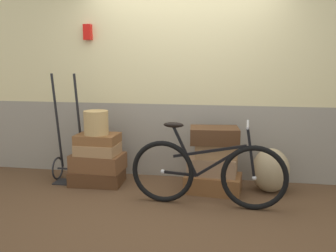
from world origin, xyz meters
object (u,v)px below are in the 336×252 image
object	(u,v)px
suitcase_1	(98,162)
suitcase_3	(98,139)
suitcase_4	(213,183)
luggage_trolley	(69,156)
suitcase_7	(214,135)
suitcase_6	(215,150)
wicker_basket	(96,123)
suitcase_5	(213,165)
suitcase_0	(98,177)
burlap_sack	(271,170)
bicycle	(207,173)
suitcase_2	(98,149)

from	to	relation	value
suitcase_1	suitcase_3	size ratio (longest dim) A/B	1.24
suitcase_4	luggage_trolley	size ratio (longest dim) A/B	0.46
suitcase_3	suitcase_7	world-z (taller)	suitcase_7
suitcase_6	wicker_basket	distance (m)	1.50
suitcase_3	luggage_trolley	bearing A→B (deg)	175.16
suitcase_5	suitcase_3	bearing A→B (deg)	-176.03
suitcase_0	suitcase_3	distance (m)	0.50
suitcase_1	suitcase_7	world-z (taller)	suitcase_7
suitcase_5	luggage_trolley	distance (m)	1.86
suitcase_4	burlap_sack	distance (m)	0.70
suitcase_0	luggage_trolley	world-z (taller)	luggage_trolley
suitcase_3	bicycle	distance (m)	1.50
suitcase_0	suitcase_2	xyz separation A→B (m)	(0.02, -0.02, 0.37)
suitcase_5	wicker_basket	distance (m)	1.52
suitcase_0	luggage_trolley	xyz separation A→B (m)	(-0.40, 0.06, 0.23)
suitcase_6	burlap_sack	distance (m)	0.70
suitcase_6	suitcase_7	bearing A→B (deg)	152.22
suitcase_2	wicker_basket	bearing A→B (deg)	-178.58
suitcase_6	luggage_trolley	xyz separation A→B (m)	(-1.89, 0.06, -0.18)
suitcase_0	suitcase_6	distance (m)	1.54
suitcase_0	suitcase_7	world-z (taller)	suitcase_7
suitcase_5	suitcase_1	bearing A→B (deg)	-175.61
suitcase_0	suitcase_3	xyz separation A→B (m)	(0.02, 0.01, 0.50)
suitcase_3	suitcase_5	bearing A→B (deg)	0.48
luggage_trolley	bicycle	xyz separation A→B (m)	(1.82, -0.53, 0.05)
suitcase_5	burlap_sack	world-z (taller)	burlap_sack
suitcase_3	suitcase_7	size ratio (longest dim) A/B	0.91
suitcase_1	suitcase_2	bearing A→B (deg)	-55.39
suitcase_2	suitcase_6	distance (m)	1.47
suitcase_1	suitcase_7	bearing A→B (deg)	4.04
suitcase_3	burlap_sack	xyz separation A→B (m)	(2.13, 0.06, -0.32)
burlap_sack	bicycle	distance (m)	0.91
suitcase_1	suitcase_4	world-z (taller)	suitcase_1
suitcase_2	burlap_sack	xyz separation A→B (m)	(2.12, 0.09, -0.19)
suitcase_2	suitcase_6	world-z (taller)	suitcase_6
suitcase_4	suitcase_6	distance (m)	0.40
suitcase_2	suitcase_6	size ratio (longest dim) A/B	1.07
suitcase_7	burlap_sack	xyz separation A→B (m)	(0.67, 0.08, -0.42)
suitcase_1	burlap_sack	xyz separation A→B (m)	(2.13, 0.08, -0.02)
suitcase_0	burlap_sack	xyz separation A→B (m)	(2.14, 0.08, 0.17)
suitcase_1	suitcase_4	distance (m)	1.47
suitcase_4	suitcase_3	bearing A→B (deg)	-175.80
suitcase_1	burlap_sack	distance (m)	2.13
suitcase_7	wicker_basket	size ratio (longest dim) A/B	1.87
suitcase_1	suitcase_7	size ratio (longest dim) A/B	1.13
suitcase_1	burlap_sack	world-z (taller)	burlap_sack
suitcase_6	suitcase_2	bearing A→B (deg)	173.81
suitcase_0	suitcase_1	size ratio (longest dim) A/B	1.01
suitcase_4	wicker_basket	xyz separation A→B (m)	(-1.46, 0.02, 0.69)
luggage_trolley	burlap_sack	bearing A→B (deg)	0.47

